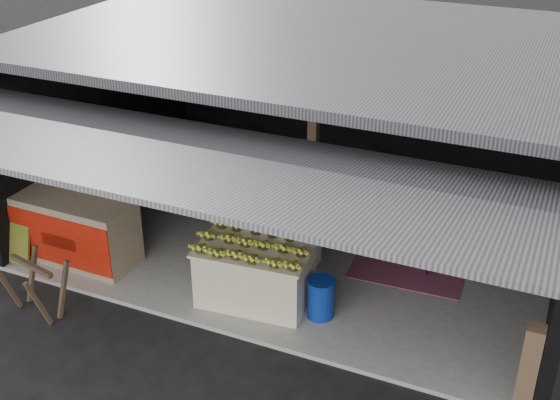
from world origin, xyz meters
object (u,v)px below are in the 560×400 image
at_px(white_crate, 279,228).
at_px(neighbor_stall, 77,226).
at_px(plastic_chair, 439,234).
at_px(banana_table, 255,274).
at_px(sawhorse, 34,282).
at_px(water_barrel, 321,299).

height_order(white_crate, neighbor_stall, neighbor_stall).
relative_size(neighbor_stall, plastic_chair, 2.00).
relative_size(banana_table, neighbor_stall, 0.87).
bearing_deg(plastic_chair, banana_table, -160.03).
bearing_deg(neighbor_stall, banana_table, 2.36).
height_order(neighbor_stall, sawhorse, neighbor_stall).
distance_m(water_barrel, plastic_chair, 1.99).
distance_m(white_crate, sawhorse, 3.14).
xyz_separation_m(white_crate, neighbor_stall, (-2.56, -0.97, -0.05)).
distance_m(banana_table, neighbor_stall, 2.64).
relative_size(banana_table, plastic_chair, 1.75).
xyz_separation_m(neighbor_stall, plastic_chair, (4.54, 1.79, -0.01)).
height_order(sawhorse, plastic_chair, plastic_chair).
bearing_deg(white_crate, banana_table, -81.94).
bearing_deg(neighbor_stall, white_crate, 21.56).
bearing_deg(plastic_chair, sawhorse, -167.14).
bearing_deg(water_barrel, banana_table, -178.25).
distance_m(white_crate, neighbor_stall, 2.74).
bearing_deg(sawhorse, water_barrel, 33.74).
bearing_deg(neighbor_stall, sawhorse, -75.91).
distance_m(neighbor_stall, plastic_chair, 4.88).
bearing_deg(sawhorse, plastic_chair, 46.90).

